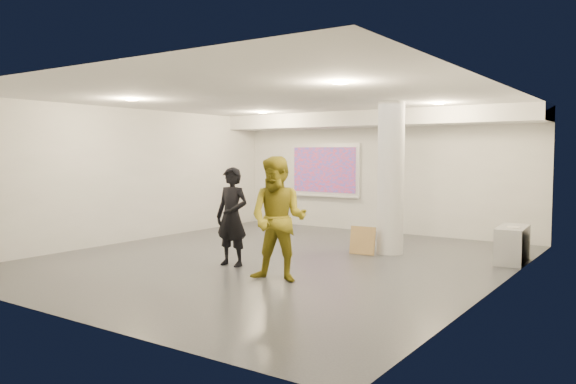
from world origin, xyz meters
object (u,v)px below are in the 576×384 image
Objects in this scene: credenza at (512,244)px; man at (278,219)px; column at (391,178)px; projection_screen at (325,171)px; woman at (232,217)px.

man is (-2.65, -3.66, 0.65)m from credenza.
column reaches higher than credenza.
projection_screen is 1.08× the size of man.
column is 1.54× the size of man.
credenza is 4.57m from man.
projection_screen is at bearing 153.21° from credenza.
credenza is (2.22, 0.44, -1.17)m from column.
projection_screen is at bearing 100.04° from woman.
column is 1.72× the size of woman.
credenza is at bearing -22.56° from projection_screen.
column is at bearing 67.73° from man.
man reaches higher than woman.
column is 2.55m from credenza.
projection_screen is (-3.10, 2.65, 0.03)m from column.
projection_screen reaches higher than woman.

